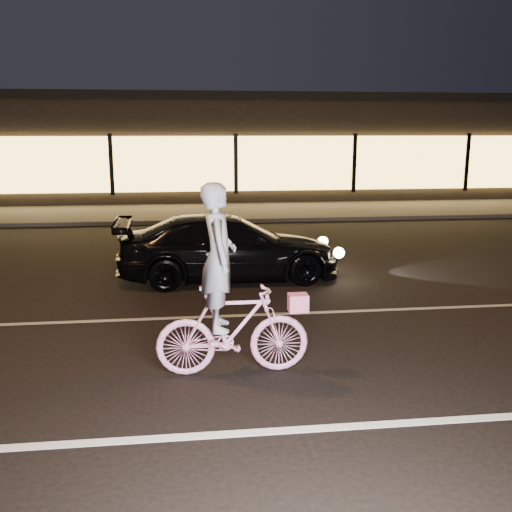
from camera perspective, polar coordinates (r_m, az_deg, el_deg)
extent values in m
plane|color=black|center=(7.20, 8.51, -10.60)|extent=(90.00, 90.00, 0.00)
cube|color=silver|center=(5.91, 12.49, -16.12)|extent=(60.00, 0.12, 0.01)
cube|color=gray|center=(9.02, 5.15, -5.68)|extent=(60.00, 0.10, 0.01)
cube|color=#383533|center=(19.65, -1.54, 4.42)|extent=(30.00, 4.00, 0.12)
cube|color=black|center=(25.45, -2.87, 10.62)|extent=(25.00, 8.00, 4.00)
cube|color=black|center=(25.47, -2.92, 15.24)|extent=(25.40, 8.40, 0.30)
cube|color=#FFC259|center=(21.39, -2.05, 9.21)|extent=(23.00, 0.15, 2.00)
cube|color=black|center=(21.40, -14.27, 8.85)|extent=(0.15, 0.08, 2.20)
cube|color=black|center=(21.31, -2.03, 9.20)|extent=(0.15, 0.08, 2.20)
cube|color=black|center=(22.15, 9.80, 9.16)|extent=(0.15, 0.08, 2.20)
cube|color=black|center=(23.83, 20.35, 8.79)|extent=(0.15, 0.08, 2.20)
imported|color=#EF3CA6|center=(6.68, -2.34, -7.39)|extent=(1.79, 0.50, 1.07)
imported|color=white|center=(6.42, -3.78, -0.13)|extent=(0.40, 0.62, 1.69)
cube|color=#DA4B78|center=(6.68, 4.23, -4.68)|extent=(0.23, 0.18, 0.20)
imported|color=black|center=(10.91, -2.75, 0.86)|extent=(4.28, 1.86, 1.23)
sphere|color=#FFF2BF|center=(11.84, 6.70, 1.45)|extent=(0.20, 0.20, 0.20)
sphere|color=#FFF2BF|center=(10.78, 8.29, 0.32)|extent=(0.20, 0.20, 0.20)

